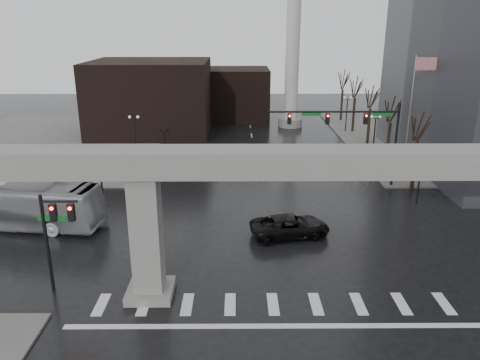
{
  "coord_description": "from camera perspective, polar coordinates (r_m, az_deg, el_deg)",
  "views": [
    {
      "loc": [
        -1.98,
        -23.51,
        14.95
      ],
      "look_at": [
        -1.8,
        7.38,
        4.5
      ],
      "focal_mm": 35.0,
      "sensor_mm": 36.0,
      "label": 1
    }
  ],
  "objects": [
    {
      "name": "tree_right_2",
      "position": [
        61.05,
        15.47,
        6.65
      ],
      "size": [
        1.1,
        1.63,
        7.85
      ],
      "color": "black",
      "rests_on": "ground"
    },
    {
      "name": "lamp_left_1",
      "position": [
        54.01,
        -12.72,
        5.96
      ],
      "size": [
        1.22,
        0.32,
        5.11
      ],
      "color": "black",
      "rests_on": "ground"
    },
    {
      "name": "sidewalk_nw",
      "position": [
        65.87,
        -21.78,
        4.3
      ],
      "size": [
        28.0,
        36.0,
        0.15
      ],
      "primitive_type": "cube",
      "color": "slate",
      "rests_on": "ground"
    },
    {
      "name": "city_bus",
      "position": [
        39.4,
        -25.55,
        -2.68
      ],
      "size": [
        13.43,
        5.02,
        3.65
      ],
      "primitive_type": "imported",
      "rotation": [
        0.0,
        0.0,
        1.42
      ],
      "color": "#9FA0A4",
      "rests_on": "ground"
    },
    {
      "name": "building_far_mid",
      "position": [
        76.3,
        -0.36,
        10.44
      ],
      "size": [
        10.0,
        10.0,
        8.0
      ],
      "primitive_type": "cube",
      "color": "black",
      "rests_on": "ground"
    },
    {
      "name": "lamp_right_2",
      "position": [
        68.28,
        12.91,
        8.55
      ],
      "size": [
        1.22,
        0.32,
        5.11
      ],
      "color": "black",
      "rests_on": "ground"
    },
    {
      "name": "lamp_right_1",
      "position": [
        55.0,
        16.1,
        5.91
      ],
      "size": [
        1.22,
        0.32,
        5.11
      ],
      "color": "black",
      "rests_on": "ground"
    },
    {
      "name": "smokestack",
      "position": [
        69.98,
        6.5,
        17.27
      ],
      "size": [
        3.6,
        3.6,
        30.0
      ],
      "color": "silver",
      "rests_on": "ground"
    },
    {
      "name": "ground",
      "position": [
        27.93,
        3.89,
        -13.72
      ],
      "size": [
        160.0,
        160.0,
        0.0
      ],
      "primitive_type": "plane",
      "color": "black",
      "rests_on": "ground"
    },
    {
      "name": "tree_right_4",
      "position": [
        76.29,
        12.33,
        9.29
      ],
      "size": [
        1.12,
        1.69,
        8.19
      ],
      "color": "black",
      "rests_on": "ground"
    },
    {
      "name": "signal_left_pole",
      "position": [
        28.29,
        -21.69,
        -5.34
      ],
      "size": [
        2.3,
        0.3,
        6.0
      ],
      "color": "black",
      "rests_on": "ground"
    },
    {
      "name": "tree_right_1",
      "position": [
        53.59,
        17.68,
        4.75
      ],
      "size": [
        1.09,
        1.61,
        7.67
      ],
      "color": "black",
      "rests_on": "ground"
    },
    {
      "name": "signal_mast_arm",
      "position": [
        44.65,
        13.98,
        6.35
      ],
      "size": [
        12.12,
        0.43,
        8.0
      ],
      "color": "black",
      "rests_on": "ground"
    },
    {
      "name": "tree_right_0",
      "position": [
        46.31,
        20.58,
        2.25
      ],
      "size": [
        1.09,
        1.58,
        7.5
      ],
      "color": "black",
      "rests_on": "ground"
    },
    {
      "name": "elevated_guideway",
      "position": [
        25.07,
        7.12,
        -0.24
      ],
      "size": [
        48.0,
        2.6,
        8.7
      ],
      "color": "gray",
      "rests_on": "ground"
    },
    {
      "name": "building_far_left",
      "position": [
        67.34,
        -10.78,
        9.87
      ],
      "size": [
        16.0,
        14.0,
        10.0
      ],
      "primitive_type": "cube",
      "color": "black",
      "rests_on": "ground"
    },
    {
      "name": "lamp_right_0",
      "position": [
        42.17,
        21.22,
        1.6
      ],
      "size": [
        1.22,
        0.32,
        5.11
      ],
      "color": "black",
      "rests_on": "ground"
    },
    {
      "name": "flagpole_assembly",
      "position": [
        49.24,
        20.46,
        8.86
      ],
      "size": [
        2.06,
        0.12,
        12.0
      ],
      "color": "silver",
      "rests_on": "ground"
    },
    {
      "name": "pickup_truck",
      "position": [
        34.51,
        6.13,
        -5.62
      ],
      "size": [
        6.2,
        3.75,
        1.61
      ],
      "primitive_type": "imported",
      "rotation": [
        0.0,
        0.0,
        1.77
      ],
      "color": "black",
      "rests_on": "ground"
    },
    {
      "name": "tree_right_3",
      "position": [
        68.63,
        13.73,
        8.12
      ],
      "size": [
        1.11,
        1.66,
        8.02
      ],
      "color": "black",
      "rests_on": "ground"
    },
    {
      "name": "far_car",
      "position": [
        49.82,
        0.03,
        2.01
      ],
      "size": [
        2.06,
        4.0,
        1.3
      ],
      "primitive_type": "imported",
      "rotation": [
        0.0,
        0.0,
        -0.14
      ],
      "color": "black",
      "rests_on": "ground"
    },
    {
      "name": "lamp_left_0",
      "position": [
        40.88,
        -16.7,
        1.58
      ],
      "size": [
        1.22,
        0.32,
        5.11
      ],
      "color": "black",
      "rests_on": "ground"
    },
    {
      "name": "sidewalk_ne",
      "position": [
        67.42,
        24.26,
        4.28
      ],
      "size": [
        28.0,
        36.0,
        0.15
      ],
      "primitive_type": "cube",
      "color": "slate",
      "rests_on": "ground"
    },
    {
      "name": "lamp_left_2",
      "position": [
        67.5,
        -10.28,
        8.61
      ],
      "size": [
        1.22,
        0.32,
        5.11
      ],
      "color": "black",
      "rests_on": "ground"
    }
  ]
}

